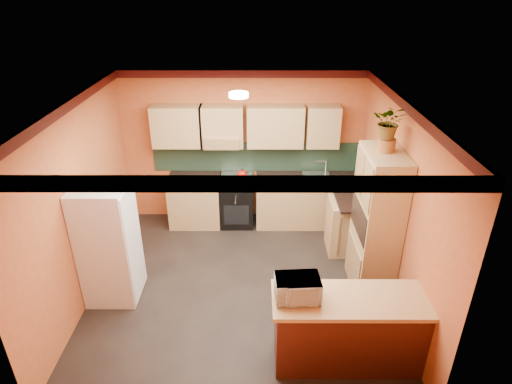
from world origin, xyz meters
TOP-DOWN VIEW (x-y plane):
  - room_shell at (0.02, 0.28)m, footprint 4.24×4.24m
  - base_cabinets_back at (0.51, 1.80)m, footprint 3.65×0.60m
  - countertop_back at (0.51, 1.80)m, footprint 3.65×0.62m
  - stove at (-0.12, 1.80)m, footprint 0.58×0.58m
  - kettle at (-0.02, 1.75)m, footprint 0.18×0.18m
  - sink at (1.28, 1.80)m, footprint 0.48×0.40m
  - base_cabinets_right at (1.80, 0.95)m, footprint 0.60×0.80m
  - countertop_right at (1.80, 0.95)m, footprint 0.62×0.80m
  - fridge at (-1.75, -0.19)m, footprint 0.68×0.66m
  - pantry at (1.85, -0.03)m, footprint 0.48×0.90m
  - fern_pot at (1.85, 0.02)m, footprint 0.22×0.22m
  - fern at (1.85, 0.02)m, footprint 0.48×0.45m
  - breakfast_bar at (1.36, -1.36)m, footprint 1.80×0.55m
  - bar_top at (1.36, -1.36)m, footprint 1.90×0.65m
  - microwave at (0.68, -1.36)m, footprint 0.50×0.36m

SIDE VIEW (x-z plane):
  - base_cabinets_back at x=0.51m, z-range 0.00..0.88m
  - base_cabinets_right at x=1.80m, z-range 0.00..0.88m
  - breakfast_bar at x=1.36m, z-range 0.00..0.88m
  - stove at x=-0.12m, z-range 0.00..0.91m
  - fridge at x=-1.75m, z-range 0.00..1.70m
  - countertop_back at x=0.51m, z-range 0.88..0.92m
  - countertop_right at x=1.80m, z-range 0.88..0.92m
  - bar_top at x=1.36m, z-range 0.88..0.93m
  - sink at x=1.28m, z-range 0.92..0.95m
  - kettle at x=-0.02m, z-range 0.91..1.09m
  - pantry at x=1.85m, z-range 0.00..2.10m
  - microwave at x=0.68m, z-range 0.93..1.20m
  - room_shell at x=0.02m, z-range 0.73..3.45m
  - fern_pot at x=1.85m, z-range 2.10..2.26m
  - fern at x=1.85m, z-range 2.26..2.69m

